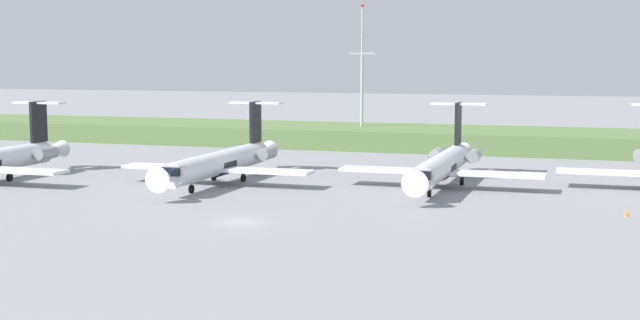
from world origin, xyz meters
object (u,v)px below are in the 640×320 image
object	(u,v)px
regional_jet_fourth	(443,164)
safety_cone_front_marker	(626,213)
regional_jet_third	(222,161)
antenna_mast	(362,87)

from	to	relation	value
regional_jet_fourth	safety_cone_front_marker	xyz separation A→B (m)	(19.33, -13.55, -2.26)
regional_jet_third	safety_cone_front_marker	xyz separation A→B (m)	(44.18, -8.42, -2.26)
regional_jet_third	safety_cone_front_marker	size ratio (longest dim) A/B	56.36
antenna_mast	safety_cone_front_marker	size ratio (longest dim) A/B	42.30
safety_cone_front_marker	antenna_mast	bearing A→B (deg)	125.44
regional_jet_third	regional_jet_fourth	distance (m)	25.38
regional_jet_third	antenna_mast	size ratio (longest dim) A/B	1.33
regional_jet_fourth	safety_cone_front_marker	size ratio (longest dim) A/B	56.36
regional_jet_third	antenna_mast	bearing A→B (deg)	85.75
regional_jet_third	regional_jet_fourth	xyz separation A→B (m)	(24.85, 5.12, 0.00)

